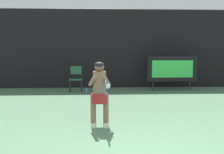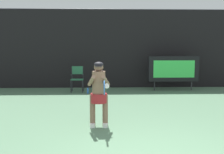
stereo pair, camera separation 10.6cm
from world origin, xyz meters
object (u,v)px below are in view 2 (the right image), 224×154
(umpire_chair, at_px, (77,77))
(water_bottle, at_px, (88,91))
(scoreboard, at_px, (173,69))
(tennis_racket, at_px, (104,88))
(tennis_player, at_px, (99,91))

(umpire_chair, xyz_separation_m, water_bottle, (0.47, -0.49, -0.50))
(scoreboard, height_order, tennis_racket, scoreboard)
(scoreboard, relative_size, tennis_racket, 3.65)
(scoreboard, bearing_deg, tennis_player, -120.87)
(scoreboard, bearing_deg, tennis_racket, -117.30)
(tennis_player, height_order, tennis_racket, tennis_player)
(tennis_player, relative_size, tennis_racket, 2.55)
(water_bottle, bearing_deg, scoreboard, 10.96)
(tennis_player, xyz_separation_m, tennis_racket, (0.12, -0.61, 0.17))
(scoreboard, relative_size, umpire_chair, 2.04)
(scoreboard, bearing_deg, water_bottle, -169.04)
(umpire_chair, xyz_separation_m, tennis_racket, (1.11, -5.73, 0.40))
(tennis_player, bearing_deg, scoreboard, 59.13)
(tennis_player, bearing_deg, umpire_chair, 100.88)
(water_bottle, height_order, tennis_racket, tennis_racket)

